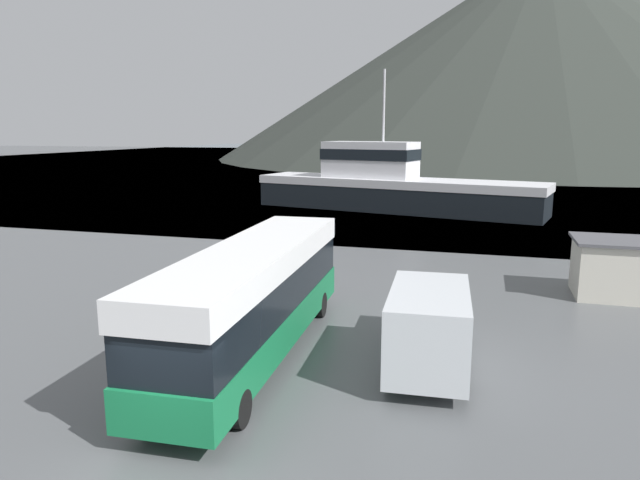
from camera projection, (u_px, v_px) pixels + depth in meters
name	position (u px, v px, depth m)	size (l,w,h in m)	color
ground_plane	(159.00, 477.00, 11.21)	(400.00, 400.00, 0.00)	#515456
water_surface	(462.00, 157.00, 146.10)	(240.00, 240.00, 0.00)	slate
hill_backdrop	(539.00, 56.00, 137.32)	(154.01, 154.01, 48.51)	#2D332D
tour_bus	(255.00, 295.00, 16.89)	(2.99, 11.77, 3.39)	#146B3D
delivery_van	(429.00, 324.00, 16.28)	(2.50, 6.19, 2.41)	silver
fishing_boat	(390.00, 185.00, 48.39)	(25.08, 10.31, 11.68)	black
storage_bin	(173.00, 302.00, 20.46)	(1.54, 1.22, 1.28)	olive
dock_kiosk	(614.00, 268.00, 23.15)	(3.26, 2.91, 2.39)	beige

